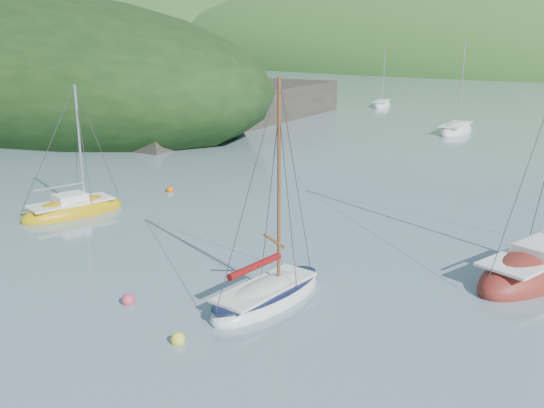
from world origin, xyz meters
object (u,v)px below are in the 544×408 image
Objects in this scene: sailboat_yellow at (73,211)px; distant_sloop_a at (456,131)px; distant_sloop_c at (381,105)px; daysailer_white at (267,296)px; sloop_red at (541,269)px.

sailboat_yellow is 38.43m from distant_sloop_a.
distant_sloop_a reaches higher than distant_sloop_c.
distant_sloop_c is at bearing 115.07° from daysailer_white.
distant_sloop_a is at bearing 92.37° from sailboat_yellow.
sailboat_yellow is at bearing 172.12° from daysailer_white.
distant_sloop_c is at bearing 137.08° from sloop_red.
distant_sloop_a reaches higher than sailboat_yellow.
sloop_red is 21.95m from sailboat_yellow.
daysailer_white reaches higher than distant_sloop_c.
daysailer_white is 10.68m from sloop_red.
distant_sloop_c is (-12.34, 53.03, -0.02)m from sailboat_yellow.
sailboat_yellow is at bearing -150.74° from sloop_red.
sailboat_yellow is at bearing -102.92° from distant_sloop_a.
sailboat_yellow is (-14.40, 1.75, -0.02)m from daysailer_white.
daysailer_white is 0.85× the size of distant_sloop_a.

